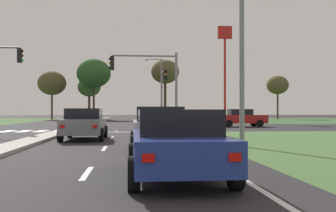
{
  "coord_description": "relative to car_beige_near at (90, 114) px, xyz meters",
  "views": [
    {
      "loc": [
        4.52,
        -3.64,
        1.44
      ],
      "look_at": [
        7.9,
        32.81,
        1.87
      ],
      "focal_mm": 42.31,
      "sensor_mm": 36.0,
      "label": 1
    }
  ],
  "objects": [
    {
      "name": "treeline_third",
      "position": [
        -5.97,
        -1.27,
        5.05
      ],
      "size": [
        4.52,
        4.52,
        7.8
      ],
      "color": "#423323",
      "rests_on": "ground"
    },
    {
      "name": "lane_dash_fourth",
      "position": [
        5.78,
        -39.25,
        -0.8
      ],
      "size": [
        0.14,
        2.0,
        0.01
      ],
      "primitive_type": "cube",
      "color": "silver",
      "rests_on": "ground"
    },
    {
      "name": "treeline_fifth",
      "position": [
        -0.25,
        0.78,
        4.6
      ],
      "size": [
        3.86,
        3.86,
        7.1
      ],
      "color": "#423323",
      "rests_on": "ground"
    },
    {
      "name": "crosswalk_bar_fourth",
      "position": [
        -0.67,
        -38.03,
        -0.8
      ],
      "size": [
        0.7,
        2.8,
        0.01
      ],
      "primitive_type": "cube",
      "color": "silver",
      "rests_on": "ground"
    },
    {
      "name": "traffic_signal_far_right",
      "position": [
        9.88,
        -27.98,
        3.0
      ],
      "size": [
        0.32,
        4.8,
        5.5
      ],
      "color": "gray",
      "rests_on": "ground"
    },
    {
      "name": "car_blue_sixth",
      "position": [
        7.76,
        -58.09,
        -0.05
      ],
      "size": [
        2.05,
        4.38,
        1.47
      ],
      "color": "navy",
      "rests_on": "ground"
    },
    {
      "name": "lane_dash_second",
      "position": [
        5.78,
        -51.25,
        -0.8
      ],
      "size": [
        0.14,
        2.0,
        0.01
      ],
      "primitive_type": "cube",
      "color": "silver",
      "rests_on": "ground"
    },
    {
      "name": "grass_verge_far_right",
      "position": [
        27.78,
        -8.33,
        -0.8
      ],
      "size": [
        35.0,
        35.0,
        0.01
      ],
      "primitive_type": "cube",
      "color": "#385B2D",
      "rests_on": "ground"
    },
    {
      "name": "crosswalk_bar_sixth",
      "position": [
        1.63,
        -38.03,
        -0.8
      ],
      "size": [
        0.7,
        2.8,
        0.01
      ],
      "primitive_type": "cube",
      "color": "silver",
      "rests_on": "ground"
    },
    {
      "name": "fastfood_pole_sign",
      "position": [
        18.56,
        -17.5,
        8.0
      ],
      "size": [
        1.8,
        0.4,
        12.13
      ],
      "color": "red",
      "rests_on": "ground"
    },
    {
      "name": "treeline_sixth",
      "position": [
        12.28,
        -2.41,
        6.91
      ],
      "size": [
        4.56,
        4.56,
        9.73
      ],
      "color": "#423323",
      "rests_on": "ground"
    },
    {
      "name": "car_teal_seventh",
      "position": [
        -0.14,
        -12.64,
        0.01
      ],
      "size": [
        2.06,
        4.5,
        1.61
      ],
      "rotation": [
        0.0,
        0.0,
        3.14
      ],
      "color": "#19565B",
      "rests_on": "ground"
    },
    {
      "name": "lane_dash_third",
      "position": [
        5.78,
        -45.25,
        -0.8
      ],
      "size": [
        0.14,
        2.0,
        0.01
      ],
      "primitive_type": "cube",
      "color": "silver",
      "rests_on": "ground"
    },
    {
      "name": "car_red_fifth",
      "position": [
        16.55,
        -32.05,
        -0.0
      ],
      "size": [
        4.34,
        1.94,
        1.58
      ],
      "rotation": [
        0.0,
        0.0,
        -1.57
      ],
      "color": "#A31919",
      "rests_on": "ground"
    },
    {
      "name": "street_lamp_third",
      "position": [
        10.97,
        -8.29,
        4.32
      ],
      "size": [
        2.64,
        0.28,
        9.12
      ],
      "color": "gray",
      "rests_on": "ground"
    },
    {
      "name": "median_island_far",
      "position": [
        2.28,
        -7.83,
        -0.74
      ],
      "size": [
        1.2,
        36.0,
        0.14
      ],
      "primitive_type": "cube",
      "color": "gray",
      "rests_on": "ground"
    },
    {
      "name": "street_lamp_near",
      "position": [
        11.37,
        -50.91,
        3.83
      ],
      "size": [
        1.94,
        1.11,
        8.24
      ],
      "color": "gray",
      "rests_on": "ground"
    },
    {
      "name": "crosswalk_bar_fifth",
      "position": [
        0.48,
        -38.03,
        -0.8
      ],
      "size": [
        0.7,
        2.8,
        0.01
      ],
      "primitive_type": "cube",
      "color": "silver",
      "rests_on": "ground"
    },
    {
      "name": "edge_line_right",
      "position": [
        9.13,
        -50.83,
        -0.8
      ],
      "size": [
        0.14,
        24.0,
        0.01
      ],
      "primitive_type": "cube",
      "color": "silver",
      "rests_on": "ground"
    },
    {
      "name": "car_grey_second",
      "position": [
        4.47,
        -46.48,
        -0.01
      ],
      "size": [
        2.09,
        4.49,
        1.55
      ],
      "color": "slate",
      "rests_on": "ground"
    },
    {
      "name": "treeline_fourth",
      "position": [
        0.87,
        -3.19,
        6.53
      ],
      "size": [
        5.36,
        5.36,
        9.63
      ],
      "color": "#423323",
      "rests_on": "ground"
    },
    {
      "name": "lane_dash_near",
      "position": [
        5.78,
        -57.25,
        -0.8
      ],
      "size": [
        0.14,
        2.0,
        0.01
      ],
      "primitive_type": "cube",
      "color": "silver",
      "rests_on": "ground"
    },
    {
      "name": "traffic_signal_near_right",
      "position": [
        8.15,
        -39.43,
        2.96
      ],
      "size": [
        4.73,
        0.32,
        5.45
      ],
      "color": "gray",
      "rests_on": "ground"
    },
    {
      "name": "crosswalk_bar_third",
      "position": [
        -1.82,
        -38.03,
        -0.8
      ],
      "size": [
        0.7,
        2.8,
        0.01
      ],
      "primitive_type": "cube",
      "color": "silver",
      "rests_on": "ground"
    },
    {
      "name": "car_silver_fourth",
      "position": [
        7.8,
        -51.93,
        0.0
      ],
      "size": [
        2.08,
        4.25,
        1.58
      ],
      "color": "#B7B7BC",
      "rests_on": "ground"
    },
    {
      "name": "treeline_seventh",
      "position": [
        31.69,
        -1.01,
        4.99
      ],
      "size": [
        3.72,
        3.72,
        7.41
      ],
      "color": "#423323",
      "rests_on": "ground"
    },
    {
      "name": "stop_bar_near",
      "position": [
        6.08,
        -39.83,
        -0.8
      ],
      "size": [
        6.4,
        0.5,
        0.01
      ],
      "primitive_type": "cube",
      "color": "silver",
      "rests_on": "ground"
    },
    {
      "name": "ground_plane",
      "position": [
        2.28,
        -32.83,
        -0.81
      ],
      "size": [
        200.0,
        200.0,
        0.0
      ],
      "primitive_type": "plane",
      "color": "#282628"
    },
    {
      "name": "median_island_near",
      "position": [
        2.28,
        -51.83,
        -0.74
      ],
      "size": [
        1.2,
        22.0,
        0.14
      ],
      "primitive_type": "cube",
      "color": "#ADA89E",
      "rests_on": "ground"
    },
    {
      "name": "car_beige_near",
      "position": [
        0.0,
        0.0,
        0.0
      ],
      "size": [
        1.95,
        4.22,
        1.59
      ],
      "rotation": [
        0.0,
        0.0,
        3.14
      ],
      "color": "#BCAD8E",
      "rests_on": "ground"
    }
  ]
}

